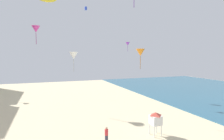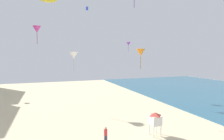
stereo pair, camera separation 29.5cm
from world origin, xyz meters
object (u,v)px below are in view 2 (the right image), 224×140
kite_blue_box (87,8)px  kite_orange_delta (141,52)px  kite_flyer (106,134)px  kite_magenta_delta (37,29)px  lifeguard_stand (155,119)px  kite_white_delta (74,56)px  kite_purple_delta (128,44)px

kite_blue_box → kite_orange_delta: size_ratio=0.28×
kite_flyer → kite_magenta_delta: size_ratio=0.50×
lifeguard_stand → kite_white_delta: 12.31m
kite_flyer → kite_orange_delta: (7.18, 6.12, 8.31)m
kite_orange_delta → kite_magenta_delta: 19.59m
kite_flyer → kite_magenta_delta: bearing=132.1°
kite_blue_box → kite_magenta_delta: kite_blue_box is taller
kite_magenta_delta → kite_purple_delta: bearing=-11.9°
lifeguard_stand → kite_purple_delta: (4.05, 15.71, 9.34)m
kite_orange_delta → kite_blue_box: bearing=96.3°
kite_purple_delta → kite_blue_box: bearing=109.9°
kite_purple_delta → kite_white_delta: (-11.82, -9.13, -2.42)m
kite_blue_box → kite_magenta_delta: bearing=-137.4°
kite_flyer → kite_orange_delta: size_ratio=0.58×
lifeguard_stand → kite_magenta_delta: 25.74m
lifeguard_stand → kite_magenta_delta: size_ratio=0.78×
lifeguard_stand → kite_orange_delta: kite_orange_delta is taller
lifeguard_stand → kite_orange_delta: 9.80m
kite_orange_delta → kite_white_delta: bearing=177.9°
kite_purple_delta → kite_magenta_delta: (-16.54, 3.48, 2.42)m
kite_purple_delta → kite_flyer: bearing=-121.8°
kite_white_delta → lifeguard_stand: bearing=-40.3°
kite_purple_delta → kite_magenta_delta: 17.07m
lifeguard_stand → kite_blue_box: size_ratio=3.17×
kite_blue_box → kite_white_delta: size_ratio=0.32×
kite_flyer → kite_magenta_delta: kite_magenta_delta is taller
kite_white_delta → kite_orange_delta: 9.33m
kite_flyer → kite_purple_delta: size_ratio=0.92×
kite_orange_delta → kite_magenta_delta: size_ratio=0.86×
kite_blue_box → kite_purple_delta: bearing=-70.1°
lifeguard_stand → kite_magenta_delta: (-12.49, 19.19, 11.76)m
kite_purple_delta → kite_white_delta: 15.13m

